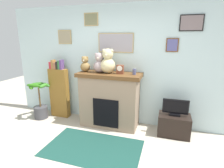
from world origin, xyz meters
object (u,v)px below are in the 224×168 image
(teddy_bear_grey, at_px, (85,65))
(teddy_bear_tan, at_px, (99,64))
(teddy_bear_cream, at_px, (108,62))
(bookshelf, at_px, (59,91))
(tv_stand, at_px, (174,125))
(fireplace, at_px, (110,99))
(television, at_px, (175,108))
(candle_jar, at_px, (134,72))
(mantel_clock, at_px, (120,69))
(potted_plant, at_px, (40,104))

(teddy_bear_grey, xyz_separation_m, teddy_bear_tan, (0.33, -0.00, 0.04))
(teddy_bear_tan, distance_m, teddy_bear_cream, 0.19)
(bookshelf, height_order, tv_stand, bookshelf)
(fireplace, distance_m, teddy_bear_grey, 0.92)
(television, bearing_deg, tv_stand, 90.00)
(fireplace, distance_m, bookshelf, 1.32)
(candle_jar, bearing_deg, teddy_bear_cream, -179.93)
(candle_jar, height_order, teddy_bear_cream, teddy_bear_cream)
(teddy_bear_grey, bearing_deg, mantel_clock, -0.08)
(candle_jar, bearing_deg, fireplace, 178.08)
(fireplace, height_order, teddy_bear_cream, teddy_bear_cream)
(bookshelf, relative_size, mantel_clock, 7.79)
(fireplace, relative_size, teddy_bear_grey, 4.02)
(fireplace, xyz_separation_m, teddy_bear_cream, (-0.03, -0.02, 0.82))
(teddy_bear_tan, height_order, teddy_bear_cream, teddy_bear_cream)
(fireplace, relative_size, potted_plant, 1.50)
(mantel_clock, bearing_deg, teddy_bear_cream, 179.81)
(mantel_clock, xyz_separation_m, teddy_bear_tan, (-0.45, 0.00, 0.10))
(tv_stand, distance_m, mantel_clock, 1.55)
(television, relative_size, candle_jar, 4.14)
(teddy_bear_grey, relative_size, teddy_bear_cream, 0.67)
(bookshelf, height_order, television, bookshelf)
(tv_stand, distance_m, candle_jar, 1.33)
(mantel_clock, xyz_separation_m, teddy_bear_cream, (-0.27, 0.00, 0.14))
(candle_jar, relative_size, teddy_bear_tan, 0.28)
(fireplace, height_order, candle_jar, candle_jar)
(bookshelf, distance_m, mantel_clock, 1.68)
(teddy_bear_cream, bearing_deg, candle_jar, 0.07)
(potted_plant, relative_size, teddy_bear_grey, 2.68)
(bookshelf, height_order, potted_plant, bookshelf)
(fireplace, xyz_separation_m, bookshelf, (-1.32, 0.07, 0.05))
(tv_stand, xyz_separation_m, television, (-0.00, -0.00, 0.37))
(candle_jar, relative_size, teddy_bear_cream, 0.23)
(teddy_bear_cream, bearing_deg, mantel_clock, -0.19)
(bookshelf, height_order, teddy_bear_tan, teddy_bear_tan)
(bookshelf, xyz_separation_m, potted_plant, (-0.39, -0.26, -0.28))
(candle_jar, bearing_deg, tv_stand, -0.78)
(tv_stand, distance_m, teddy_bear_cream, 1.84)
(fireplace, relative_size, tv_stand, 2.22)
(tv_stand, height_order, candle_jar, candle_jar)
(candle_jar, distance_m, teddy_bear_tan, 0.76)
(television, relative_size, teddy_bear_cream, 0.97)
(tv_stand, relative_size, candle_jar, 5.16)
(fireplace, xyz_separation_m, candle_jar, (0.53, -0.02, 0.65))
(fireplace, distance_m, potted_plant, 1.73)
(tv_stand, height_order, teddy_bear_grey, teddy_bear_grey)
(teddy_bear_grey, distance_m, teddy_bear_cream, 0.52)
(television, xyz_separation_m, teddy_bear_tan, (-1.58, 0.01, 0.80))
(teddy_bear_cream, bearing_deg, tv_stand, -0.44)
(teddy_bear_cream, bearing_deg, potted_plant, -174.34)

